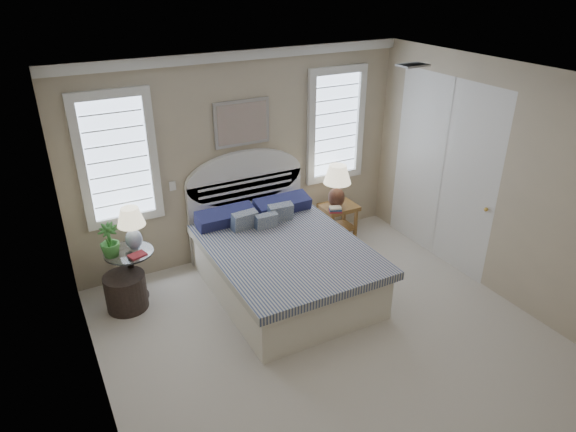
{
  "coord_description": "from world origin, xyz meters",
  "views": [
    {
      "loc": [
        -2.43,
        -3.32,
        3.6
      ],
      "look_at": [
        -0.13,
        1.0,
        1.19
      ],
      "focal_mm": 32.0,
      "sensor_mm": 36.0,
      "label": 1
    }
  ],
  "objects_px": {
    "bed": "(280,259)",
    "nightstand_right": "(338,214)",
    "floor_pot": "(126,292)",
    "lamp_right": "(337,182)",
    "side_table_left": "(132,270)",
    "lamp_left": "(131,224)"
  },
  "relations": [
    {
      "from": "bed",
      "to": "lamp_right",
      "type": "relative_size",
      "value": 3.65
    },
    {
      "from": "lamp_left",
      "to": "lamp_right",
      "type": "relative_size",
      "value": 0.83
    },
    {
      "from": "side_table_left",
      "to": "lamp_left",
      "type": "xyz_separation_m",
      "value": [
        0.09,
        0.06,
        0.56
      ]
    },
    {
      "from": "floor_pot",
      "to": "lamp_right",
      "type": "distance_m",
      "value": 3.1
    },
    {
      "from": "side_table_left",
      "to": "nightstand_right",
      "type": "bearing_deg",
      "value": 1.94
    },
    {
      "from": "bed",
      "to": "side_table_left",
      "type": "xyz_separation_m",
      "value": [
        -1.65,
        0.59,
        0.0
      ]
    },
    {
      "from": "nightstand_right",
      "to": "lamp_left",
      "type": "distance_m",
      "value": 2.92
    },
    {
      "from": "nightstand_right",
      "to": "lamp_left",
      "type": "xyz_separation_m",
      "value": [
        -2.86,
        -0.04,
        0.56
      ]
    },
    {
      "from": "side_table_left",
      "to": "floor_pot",
      "type": "xyz_separation_m",
      "value": [
        -0.12,
        -0.16,
        -0.17
      ]
    },
    {
      "from": "lamp_right",
      "to": "side_table_left",
      "type": "bearing_deg",
      "value": -178.26
    },
    {
      "from": "bed",
      "to": "lamp_left",
      "type": "xyz_separation_m",
      "value": [
        -1.56,
        0.65,
        0.56
      ]
    },
    {
      "from": "side_table_left",
      "to": "floor_pot",
      "type": "bearing_deg",
      "value": -127.03
    },
    {
      "from": "bed",
      "to": "lamp_right",
      "type": "xyz_separation_m",
      "value": [
        1.24,
        0.68,
        0.52
      ]
    },
    {
      "from": "bed",
      "to": "side_table_left",
      "type": "distance_m",
      "value": 1.75
    },
    {
      "from": "lamp_left",
      "to": "floor_pot",
      "type": "bearing_deg",
      "value": -133.85
    },
    {
      "from": "lamp_right",
      "to": "lamp_left",
      "type": "bearing_deg",
      "value": -179.35
    },
    {
      "from": "bed",
      "to": "nightstand_right",
      "type": "height_order",
      "value": "bed"
    },
    {
      "from": "floor_pot",
      "to": "lamp_right",
      "type": "bearing_deg",
      "value": 4.72
    },
    {
      "from": "floor_pot",
      "to": "lamp_right",
      "type": "height_order",
      "value": "lamp_right"
    },
    {
      "from": "nightstand_right",
      "to": "floor_pot",
      "type": "distance_m",
      "value": 3.09
    },
    {
      "from": "floor_pot",
      "to": "lamp_right",
      "type": "xyz_separation_m",
      "value": [
        3.02,
        0.25,
        0.7
      ]
    },
    {
      "from": "floor_pot",
      "to": "lamp_left",
      "type": "relative_size",
      "value": 0.91
    }
  ]
}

